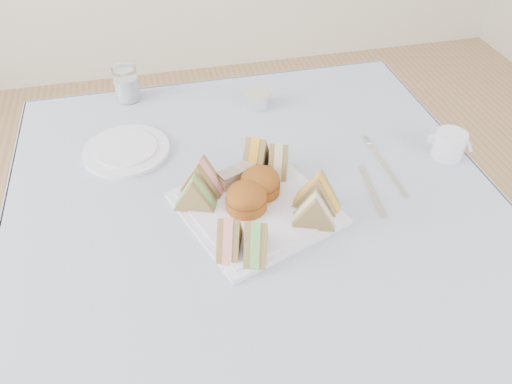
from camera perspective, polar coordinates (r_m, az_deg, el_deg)
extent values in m
plane|color=#9E7751|center=(1.64, -0.03, -20.31)|extent=(4.00, 4.00, 0.00)
cube|color=brown|center=(1.32, -0.03, -12.80)|extent=(0.90, 0.90, 0.74)
cube|color=silver|center=(1.04, -0.04, -0.85)|extent=(1.02, 1.02, 0.01)
cube|color=white|center=(1.01, 0.00, -1.86)|extent=(0.35, 0.35, 0.01)
cylinder|color=brown|center=(0.98, -1.12, -0.70)|extent=(0.11, 0.11, 0.06)
cylinder|color=brown|center=(1.02, 0.48, 1.09)|extent=(0.12, 0.12, 0.06)
cube|color=beige|center=(1.05, -2.28, 1.85)|extent=(0.08, 0.06, 0.04)
cylinder|color=white|center=(1.20, -14.57, 4.62)|extent=(0.22, 0.22, 0.01)
cylinder|color=white|center=(1.37, -14.60, 11.87)|extent=(0.07, 0.07, 0.09)
cylinder|color=white|center=(1.31, 0.16, 10.47)|extent=(0.08, 0.08, 0.04)
cube|color=white|center=(1.08, 13.12, 0.13)|extent=(0.03, 0.17, 0.00)
cube|color=white|center=(1.15, 14.72, 2.53)|extent=(0.01, 0.20, 0.00)
cylinder|color=white|center=(1.21, 21.21, 5.06)|extent=(0.09, 0.09, 0.06)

